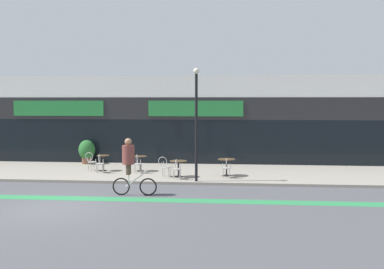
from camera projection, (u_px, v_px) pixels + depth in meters
name	position (u px, v px, depth m)	size (l,w,h in m)	color
ground_plane	(55.00, 209.00, 14.79)	(120.00, 120.00, 0.00)	#4C4C51
sidewalk_slab	(113.00, 172.00, 21.98)	(40.00, 5.50, 0.12)	gray
storefront_facade	(134.00, 119.00, 26.48)	(40.00, 4.06, 4.91)	silver
bike_lane_stripe	(72.00, 198.00, 16.33)	(36.00, 0.70, 0.01)	#2D844C
bistro_table_0	(103.00, 160.00, 21.87)	(0.60, 0.60, 0.77)	black
bistro_table_1	(140.00, 160.00, 21.79)	(0.64, 0.64, 0.74)	black
bistro_table_2	(178.00, 165.00, 20.16)	(0.78, 0.78, 0.73)	black
bistro_table_3	(227.00, 164.00, 20.45)	(0.79, 0.79, 0.77)	black
cafe_chair_0_near	(100.00, 162.00, 21.25)	(0.45, 0.60, 0.90)	#B7B2AD
cafe_chair_0_side	(91.00, 160.00, 21.93)	(0.60, 0.45, 0.90)	#B7B2AD
cafe_chair_1_near	(137.00, 162.00, 21.17)	(0.40, 0.57, 0.90)	#B7B2AD
cafe_chair_2_near	(177.00, 168.00, 19.54)	(0.41, 0.58, 0.90)	#B7B2AD
cafe_chair_2_side	(165.00, 165.00, 20.22)	(0.59, 0.44, 0.90)	#B7B2AD
cafe_chair_3_near	(226.00, 167.00, 19.83)	(0.40, 0.57, 0.90)	#B7B2AD
planter_pot	(87.00, 151.00, 24.37)	(0.89, 0.89, 1.29)	brown
lamp_post	(196.00, 116.00, 18.91)	(0.26, 0.26, 4.79)	black
cyclist_0	(130.00, 161.00, 16.77)	(1.69, 0.49, 2.15)	black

